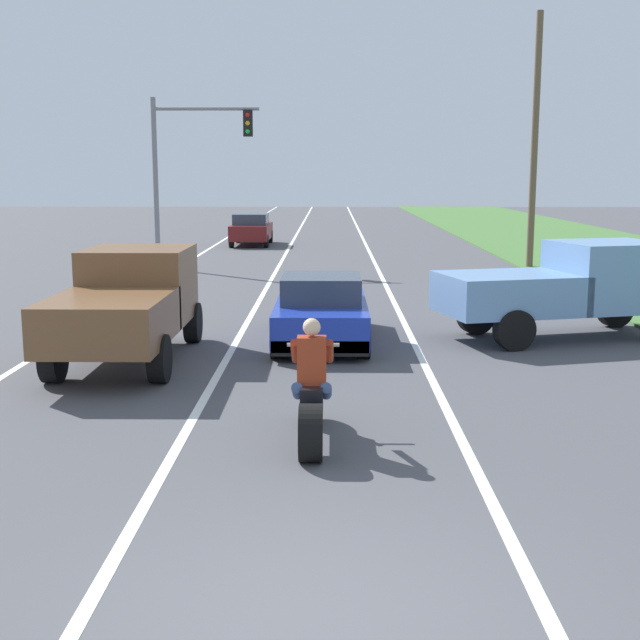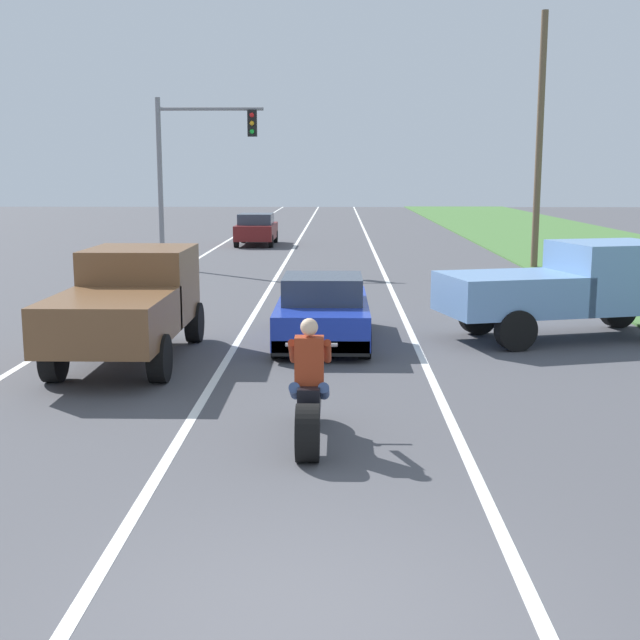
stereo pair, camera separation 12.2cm
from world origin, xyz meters
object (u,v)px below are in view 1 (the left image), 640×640
(pickup_truck_right_shoulder_light_blue, at_px, (568,285))
(traffic_light_mast_near, at_px, (186,157))
(motorcycle_with_rider, at_px, (312,399))
(sports_car_blue, at_px, (321,311))
(distant_car_far_ahead, at_px, (251,229))
(pickup_truck_left_lane_brown, at_px, (128,301))

(pickup_truck_right_shoulder_light_blue, distance_m, traffic_light_mast_near, 16.55)
(motorcycle_with_rider, distance_m, pickup_truck_right_shoulder_light_blue, 8.70)
(motorcycle_with_rider, bearing_deg, pickup_truck_right_shoulder_light_blue, 53.94)
(sports_car_blue, relative_size, pickup_truck_right_shoulder_light_blue, 0.84)
(motorcycle_with_rider, xyz_separation_m, distant_car_far_ahead, (-3.55, 29.69, 0.18))
(sports_car_blue, xyz_separation_m, distant_car_far_ahead, (-3.59, 23.14, 0.14))
(pickup_truck_right_shoulder_light_blue, bearing_deg, traffic_light_mast_near, 127.79)
(sports_car_blue, bearing_deg, pickup_truck_right_shoulder_light_blue, 5.22)
(pickup_truck_right_shoulder_light_blue, height_order, traffic_light_mast_near, traffic_light_mast_near)
(pickup_truck_left_lane_brown, relative_size, pickup_truck_right_shoulder_light_blue, 0.93)
(sports_car_blue, distance_m, distant_car_far_ahead, 23.41)
(distant_car_far_ahead, bearing_deg, motorcycle_with_rider, -83.18)
(motorcycle_with_rider, relative_size, sports_car_blue, 0.51)
(sports_car_blue, relative_size, traffic_light_mast_near, 0.72)
(motorcycle_with_rider, distance_m, sports_car_blue, 6.56)
(traffic_light_mast_near, bearing_deg, distant_car_far_ahead, 82.25)
(motorcycle_with_rider, relative_size, traffic_light_mast_near, 0.37)
(motorcycle_with_rider, xyz_separation_m, pickup_truck_right_shoulder_light_blue, (5.11, 7.02, 0.51))
(pickup_truck_left_lane_brown, bearing_deg, sports_car_blue, 27.36)
(motorcycle_with_rider, distance_m, traffic_light_mast_near, 20.76)
(pickup_truck_right_shoulder_light_blue, relative_size, traffic_light_mast_near, 0.86)
(traffic_light_mast_near, bearing_deg, pickup_truck_left_lane_brown, -84.51)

